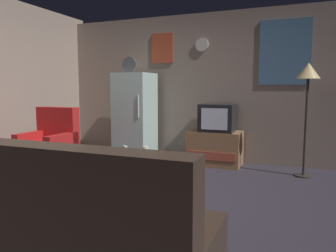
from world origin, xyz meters
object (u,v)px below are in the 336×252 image
(coffee_table, at_px, (128,173))
(wine_glass, at_px, (125,152))
(crt_tv, at_px, (218,118))
(standing_lamp, at_px, (308,80))
(tv_stand, at_px, (215,148))
(remote_control, at_px, (124,152))
(mug_ceramic_white, at_px, (146,150))
(armchair, at_px, (49,150))
(fridge, at_px, (135,117))
(couch, at_px, (81,233))

(coffee_table, xyz_separation_m, wine_glass, (0.06, -0.18, 0.30))
(crt_tv, distance_m, standing_lamp, 1.44)
(tv_stand, height_order, crt_tv, crt_tv)
(remote_control, bearing_deg, standing_lamp, 47.72)
(standing_lamp, height_order, mug_ceramic_white, standing_lamp)
(coffee_table, xyz_separation_m, armchair, (-1.49, 0.32, 0.12))
(crt_tv, relative_size, mug_ceramic_white, 6.00)
(mug_ceramic_white, bearing_deg, fridge, 122.07)
(coffee_table, distance_m, couch, 1.81)
(tv_stand, height_order, armchair, armchair)
(coffee_table, distance_m, wine_glass, 0.35)
(crt_tv, xyz_separation_m, remote_control, (-0.81, -1.63, -0.32))
(fridge, height_order, armchair, fridge)
(standing_lamp, height_order, remote_control, standing_lamp)
(tv_stand, relative_size, coffee_table, 1.17)
(tv_stand, xyz_separation_m, couch, (-0.05, -3.45, 0.04))
(tv_stand, xyz_separation_m, remote_control, (-0.77, -1.63, 0.18))
(wine_glass, xyz_separation_m, armchair, (-1.55, 0.50, -0.18))
(crt_tv, height_order, standing_lamp, standing_lamp)
(coffee_table, bearing_deg, mug_ceramic_white, 49.55)
(mug_ceramic_white, bearing_deg, armchair, 174.74)
(standing_lamp, bearing_deg, tv_stand, 170.35)
(wine_glass, bearing_deg, remote_control, 122.67)
(coffee_table, distance_m, armchair, 1.53)
(remote_control, bearing_deg, fridge, 126.62)
(tv_stand, bearing_deg, couch, -90.76)
(mug_ceramic_white, relative_size, remote_control, 0.60)
(armchair, distance_m, couch, 2.91)
(standing_lamp, height_order, armchair, standing_lamp)
(crt_tv, height_order, wine_glass, crt_tv)
(coffee_table, relative_size, armchair, 0.75)
(wine_glass, bearing_deg, mug_ceramic_white, 75.60)
(fridge, height_order, couch, fridge)
(tv_stand, distance_m, mug_ceramic_white, 1.66)
(fridge, bearing_deg, standing_lamp, -1.75)
(tv_stand, relative_size, remote_control, 5.60)
(fridge, xyz_separation_m, crt_tv, (1.42, 0.14, 0.02))
(fridge, relative_size, couch, 1.04)
(couch, bearing_deg, armchair, 135.87)
(mug_ceramic_white, bearing_deg, coffee_table, -130.45)
(wine_glass, height_order, remote_control, wine_glass)
(fridge, bearing_deg, crt_tv, 5.72)
(crt_tv, distance_m, mug_ceramic_white, 1.68)
(wine_glass, bearing_deg, crt_tv, 72.14)
(couch, bearing_deg, tv_stand, 89.24)
(tv_stand, relative_size, armchair, 0.88)
(remote_control, relative_size, couch, 0.09)
(mug_ceramic_white, xyz_separation_m, armchair, (-1.64, 0.15, -0.15))
(tv_stand, bearing_deg, fridge, -174.10)
(standing_lamp, xyz_separation_m, wine_glass, (-1.92, -1.70, -0.84))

